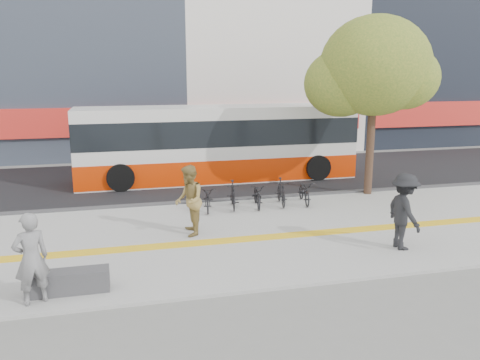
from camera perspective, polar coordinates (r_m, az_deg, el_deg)
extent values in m
plane|color=slate|center=(11.80, -5.97, -9.48)|extent=(120.00, 120.00, 0.00)
cube|color=gray|center=(13.17, -6.91, -6.91)|extent=(40.00, 7.00, 0.08)
cube|color=gold|center=(12.69, -6.63, -7.46)|extent=(40.00, 0.45, 0.01)
cube|color=black|center=(20.37, -9.59, -0.02)|extent=(40.00, 8.00, 0.06)
cube|color=#313134|center=(16.49, -8.46, -2.83)|extent=(40.00, 0.25, 0.14)
cube|color=red|center=(25.24, -6.14, 7.04)|extent=(19.00, 0.50, 1.40)
cube|color=#313134|center=(10.54, -19.43, -11.14)|extent=(1.60, 0.45, 0.45)
cylinder|color=#342117|center=(18.00, 14.94, 3.42)|extent=(0.28, 0.28, 3.20)
ellipsoid|color=#436421|center=(17.79, 15.49, 12.74)|extent=(3.80, 3.80, 3.42)
ellipsoid|color=#436421|center=(17.78, 11.71, 11.00)|extent=(2.60, 2.60, 2.34)
ellipsoid|color=#436421|center=(17.91, 18.61, 11.26)|extent=(2.40, 2.40, 2.16)
ellipsoid|color=#436421|center=(18.66, 15.23, 15.19)|extent=(2.20, 2.20, 1.98)
cube|color=silver|center=(19.94, -2.61, 4.32)|extent=(11.20, 2.33, 2.99)
cube|color=#BF2A02|center=(20.10, -2.58, 1.56)|extent=(11.22, 2.35, 0.93)
cube|color=black|center=(19.87, -2.62, 5.79)|extent=(11.22, 2.35, 1.03)
cylinder|color=black|center=(18.57, -13.78, 0.28)|extent=(1.03, 0.33, 1.03)
cylinder|color=black|center=(20.86, -13.84, 1.61)|extent=(1.03, 0.33, 1.03)
cylinder|color=black|center=(20.16, 9.08, 1.44)|extent=(1.03, 0.33, 1.03)
cylinder|color=black|center=(22.28, 6.75, 2.58)|extent=(1.03, 0.33, 1.03)
imported|color=black|center=(15.58, -3.77, -2.09)|extent=(0.77, 1.57, 0.79)
imported|color=black|center=(15.73, -0.83, -1.76)|extent=(0.65, 1.51, 0.88)
imported|color=black|center=(15.94, 2.05, -1.73)|extent=(0.77, 1.57, 0.79)
imported|color=black|center=(16.17, 4.85, -1.40)|extent=(0.65, 1.51, 0.88)
imported|color=black|center=(16.46, 7.56, -1.37)|extent=(0.77, 1.57, 0.79)
imported|color=black|center=(10.07, -23.23, -8.46)|extent=(0.77, 0.66, 1.80)
imported|color=olive|center=(13.13, -5.99, -2.41)|extent=(0.78, 0.97, 1.91)
imported|color=black|center=(12.72, 18.62, -3.50)|extent=(0.74, 1.25, 1.92)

